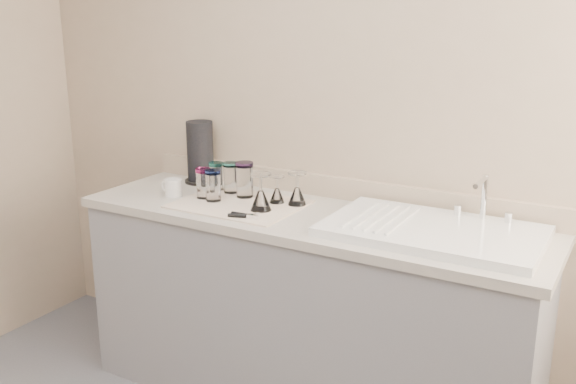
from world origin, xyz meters
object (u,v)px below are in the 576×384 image
Objects in this scene: tumbler_cyan at (231,177)px; tumbler_blue at (213,185)px; paper_towel_roll at (200,153)px; tumbler_teal at (216,176)px; tumbler_magenta at (203,183)px; goblet_back_left at (277,194)px; goblet_back_right at (297,194)px; can_opener at (244,216)px; sink_unit at (433,230)px; tumbler_purple at (245,179)px; white_mug at (173,187)px; goblet_front_left at (261,198)px.

tumbler_blue is at bearing -86.20° from tumbler_cyan.
tumbler_cyan is 0.47× the size of paper_towel_roll.
tumbler_teal is 0.97× the size of tumbler_magenta.
tumbler_teal is 0.37m from goblet_back_left.
paper_towel_roll is at bearing 135.97° from tumbler_blue.
goblet_back_right reaches higher than can_opener.
paper_towel_roll reaches higher than tumbler_cyan.
tumbler_purple is (-0.92, 0.06, 0.07)m from sink_unit.
tumbler_purple is (0.10, -0.03, 0.01)m from tumbler_cyan.
goblet_back_left is at bearing 14.49° from white_mug.
tumbler_teal is at bearing 154.38° from goblet_front_left.
can_opener is (0.17, -0.26, -0.07)m from tumbler_purple.
tumbler_purple is at bearing 34.89° from tumbler_magenta.
sink_unit is 2.63× the size of paper_towel_roll.
sink_unit is 6.08× the size of tumbler_teal.
goblet_back_right is (-0.65, 0.07, 0.04)m from sink_unit.
goblet_back_left is (0.36, -0.04, -0.03)m from tumbler_teal.
paper_towel_roll is (-0.53, 0.14, 0.10)m from goblet_back_left.
tumbler_cyan reaches higher than tumbler_magenta.
sink_unit is at bearing 2.41° from tumbler_magenta.
goblet_back_right is at bearing -2.72° from tumbler_teal.
goblet_back_right is (0.46, -0.02, -0.02)m from tumbler_teal.
tumbler_magenta is (-1.07, -0.05, 0.06)m from sink_unit.
white_mug is at bearing -81.26° from paper_towel_roll.
tumbler_blue is 1.16× the size of goblet_back_left.
tumbler_cyan is 0.28m from white_mug.
can_opener is (0.27, -0.29, -0.07)m from tumbler_cyan.
sink_unit is 1.01m from tumbler_blue.
tumbler_teal is at bearing 102.24° from tumbler_magenta.
tumbler_blue reaches higher than can_opener.
tumbler_teal is 0.46m from goblet_back_right.
goblet_back_left is at bearing -14.89° from paper_towel_roll.
tumbler_cyan is at bearing 67.66° from tumbler_magenta.
tumbler_blue is at bearing 151.99° from can_opener.
can_opener is at bearing -47.41° from tumbler_cyan.
white_mug is at bearing -143.10° from tumbler_cyan.
paper_towel_roll is (-0.27, 0.26, 0.07)m from tumbler_blue.
tumbler_magenta is 0.33m from goblet_front_left.
paper_towel_roll is at bearing 157.88° from tumbler_cyan.
sink_unit reaches higher than tumbler_cyan.
sink_unit reaches higher than goblet_back_left.
white_mug is (-0.49, 0.01, -0.02)m from goblet_front_left.
tumbler_purple is at bearing 22.82° from white_mug.
sink_unit is 1.07m from tumbler_magenta.
tumbler_magenta is 1.13× the size of goblet_back_left.
tumbler_blue reaches higher than goblet_back_left.
tumbler_purple is at bearing -177.54° from goblet_back_right.
tumbler_purple is at bearing -17.60° from tumbler_cyan.
goblet_front_left reaches higher than white_mug.
tumbler_cyan is 0.15m from tumbler_magenta.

